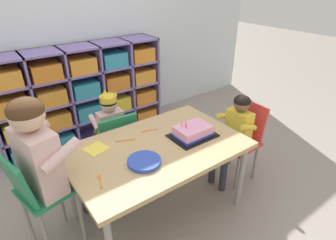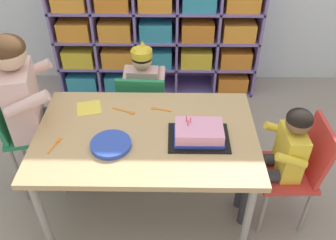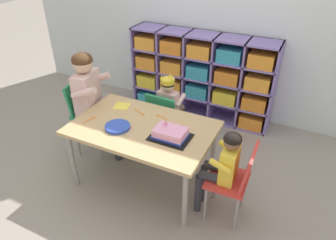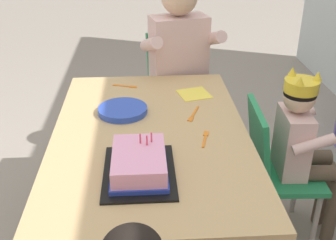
{
  "view_description": "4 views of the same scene",
  "coord_description": "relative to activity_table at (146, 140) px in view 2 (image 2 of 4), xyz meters",
  "views": [
    {
      "loc": [
        -0.88,
        -1.33,
        1.66
      ],
      "look_at": [
        0.15,
        0.08,
        0.72
      ],
      "focal_mm": 29.47,
      "sensor_mm": 36.0,
      "label": 1
    },
    {
      "loc": [
        0.14,
        -1.49,
        1.88
      ],
      "look_at": [
        0.12,
        0.06,
        0.65
      ],
      "focal_mm": 38.34,
      "sensor_mm": 36.0,
      "label": 2
    },
    {
      "loc": [
        1.16,
        -1.89,
        2.05
      ],
      "look_at": [
        0.18,
        0.12,
        0.65
      ],
      "focal_mm": 33.17,
      "sensor_mm": 36.0,
      "label": 3
    },
    {
      "loc": [
        1.44,
        -0.02,
        1.41
      ],
      "look_at": [
        0.16,
        0.06,
        0.74
      ],
      "focal_mm": 44.34,
      "sensor_mm": 36.0,
      "label": 4
    }
  ],
  "objects": [
    {
      "name": "ground",
      "position": [
        0.0,
        0.0,
        -0.55
      ],
      "size": [
        16.0,
        16.0,
        0.0
      ],
      "primitive_type": "plane",
      "color": "gray"
    },
    {
      "name": "storage_cubby_shelf",
      "position": [
        -0.01,
        1.39,
        -0.04
      ],
      "size": [
        1.74,
        0.34,
        1.03
      ],
      "color": "#7F6BB2",
      "rests_on": "ground"
    },
    {
      "name": "activity_table",
      "position": [
        0.0,
        0.0,
        0.0
      ],
      "size": [
        1.21,
        0.78,
        0.61
      ],
      "color": "tan",
      "rests_on": "ground"
    },
    {
      "name": "classroom_chair_blue",
      "position": [
        -0.06,
        0.55,
        -0.17
      ],
      "size": [
        0.36,
        0.33,
        0.66
      ],
      "rotation": [
        0.0,
        0.0,
        3.09
      ],
      "color": "#238451",
      "rests_on": "ground"
    },
    {
      "name": "child_with_crown",
      "position": [
        -0.06,
        0.66,
        -0.04
      ],
      "size": [
        0.3,
        0.31,
        0.82
      ],
      "rotation": [
        0.0,
        0.0,
        3.09
      ],
      "color": "beige",
      "rests_on": "ground"
    },
    {
      "name": "classroom_chair_adult_side",
      "position": [
        -0.77,
        0.16,
        -0.08
      ],
      "size": [
        0.38,
        0.37,
        0.77
      ],
      "rotation": [
        0.0,
        0.0,
        1.81
      ],
      "color": "#238451",
      "rests_on": "ground"
    },
    {
      "name": "adult_helper_seated",
      "position": [
        -0.65,
        0.19,
        0.13
      ],
      "size": [
        0.47,
        0.45,
        1.09
      ],
      "rotation": [
        0.0,
        0.0,
        1.81
      ],
      "color": "beige",
      "rests_on": "ground"
    },
    {
      "name": "classroom_chair_guest_side",
      "position": [
        0.85,
        -0.06,
        -0.14
      ],
      "size": [
        0.34,
        0.34,
        0.7
      ],
      "rotation": [
        0.0,
        0.0,
        -1.54
      ],
      "color": "red",
      "rests_on": "ground"
    },
    {
      "name": "guest_at_table_side",
      "position": [
        0.74,
        -0.06,
        -0.04
      ],
      "size": [
        0.31,
        0.3,
        0.81
      ],
      "rotation": [
        0.0,
        0.0,
        -1.54
      ],
      "color": "yellow",
      "rests_on": "ground"
    },
    {
      "name": "birthday_cake_on_tray",
      "position": [
        0.28,
        -0.04,
        0.09
      ],
      "size": [
        0.32,
        0.24,
        0.12
      ],
      "color": "black",
      "rests_on": "activity_table"
    },
    {
      "name": "paper_plate_stack",
      "position": [
        -0.18,
        -0.11,
        0.07
      ],
      "size": [
        0.21,
        0.21,
        0.03
      ],
      "primitive_type": "cylinder",
      "color": "blue",
      "rests_on": "activity_table"
    },
    {
      "name": "paper_napkin_square",
      "position": [
        -0.35,
        0.22,
        0.05
      ],
      "size": [
        0.17,
        0.17,
        0.0
      ],
      "primitive_type": "cube",
      "rotation": [
        0.0,
        0.0,
        0.25
      ],
      "color": "#F4DB4C",
      "rests_on": "activity_table"
    },
    {
      "name": "fork_at_table_front_edge",
      "position": [
        0.07,
        0.21,
        0.05
      ],
      "size": [
        0.12,
        0.05,
        0.0
      ],
      "rotation": [
        0.0,
        0.0,
        6.02
      ],
      "color": "orange",
      "rests_on": "activity_table"
    },
    {
      "name": "fork_near_child_seat",
      "position": [
        -0.14,
        0.19,
        0.05
      ],
      "size": [
        0.14,
        0.07,
        0.0
      ],
      "rotation": [
        0.0,
        0.0,
        2.76
      ],
      "color": "orange",
      "rests_on": "activity_table"
    },
    {
      "name": "fork_by_napkin",
      "position": [
        -0.47,
        -0.1,
        0.05
      ],
      "size": [
        0.05,
        0.12,
        0.0
      ],
      "rotation": [
        0.0,
        0.0,
        4.42
      ],
      "color": "orange",
      "rests_on": "activity_table"
    }
  ]
}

